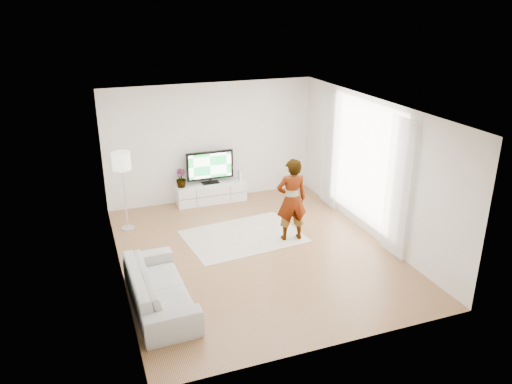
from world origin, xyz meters
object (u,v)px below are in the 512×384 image
object	(u,v)px
sofa	(159,287)
floor_lamp	(122,165)
television	(210,166)
media_console	(211,193)
player	(292,200)
rug	(243,236)

from	to	relation	value
sofa	floor_lamp	world-z (taller)	floor_lamp
television	floor_lamp	world-z (taller)	floor_lamp
media_console	floor_lamp	bearing A→B (deg)	-157.92
sofa	player	bearing A→B (deg)	-65.68
television	sofa	xyz separation A→B (m)	(-1.92, -3.93, -0.57)
media_console	sofa	bearing A→B (deg)	-116.25
rug	sofa	xyz separation A→B (m)	(-2.03, -1.84, 0.31)
rug	player	distance (m)	1.30
floor_lamp	media_console	bearing A→B (deg)	22.08
player	floor_lamp	distance (m)	3.51
rug	sofa	bearing A→B (deg)	-137.71
media_console	floor_lamp	distance (m)	2.53
media_console	floor_lamp	size ratio (longest dim) A/B	0.98
media_console	player	size ratio (longest dim) A/B	0.98
television	rug	size ratio (longest dim) A/B	0.49
sofa	floor_lamp	size ratio (longest dim) A/B	1.29
television	player	bearing A→B (deg)	-68.73
television	floor_lamp	xyz separation A→B (m)	(-2.07, -0.87, 0.54)
rug	sofa	world-z (taller)	sofa
player	floor_lamp	size ratio (longest dim) A/B	1.00
rug	floor_lamp	distance (m)	2.87
player	sofa	size ratio (longest dim) A/B	0.78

